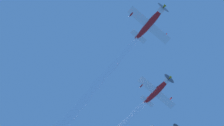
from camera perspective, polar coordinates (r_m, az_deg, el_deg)
The scene contains 2 objects.
airplane_lead at distance 60.24m, azimuth 7.10°, elevation 7.40°, with size 8.91×8.53×3.56m.
airplane_left_wingman at distance 68.47m, azimuth 8.44°, elevation -5.02°, with size 8.89×8.53×3.58m.
Camera 1 is at (22.55, 3.29, 1.56)m, focal length 49.51 mm.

